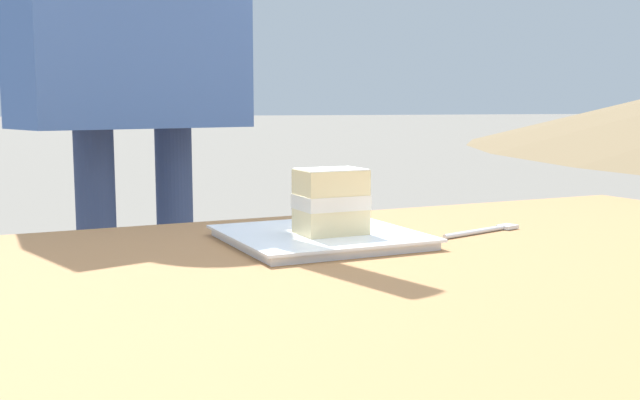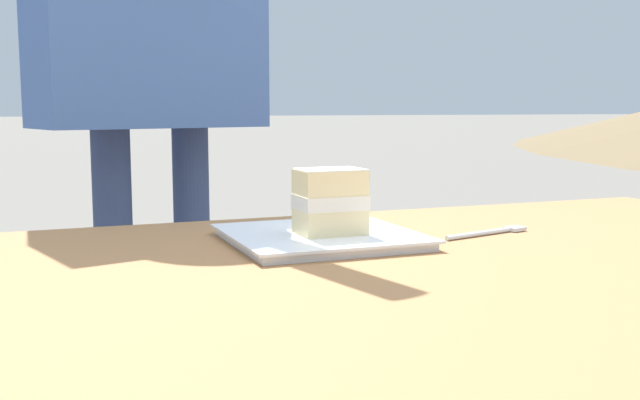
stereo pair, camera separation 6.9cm
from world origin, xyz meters
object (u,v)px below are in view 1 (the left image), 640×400
Objects in this scene: patio_table at (521,329)px; cake_slice at (330,201)px; dessert_fork at (485,230)px; dessert_plate at (320,237)px.

patio_table is 14.03× the size of cake_slice.
patio_table is 0.26m from dessert_fork.
patio_table is 5.03× the size of dessert_plate.
dessert_plate is at bearing -56.12° from patio_table.
dessert_plate is (0.17, -0.25, 0.09)m from patio_table.
cake_slice is (0.16, -0.23, 0.15)m from patio_table.
dessert_plate is 0.28m from dessert_fork.
dessert_fork reaches higher than patio_table.
dessert_fork is (-0.28, 0.03, -0.00)m from dessert_plate.
dessert_fork is (-0.27, 0.02, -0.06)m from cake_slice.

